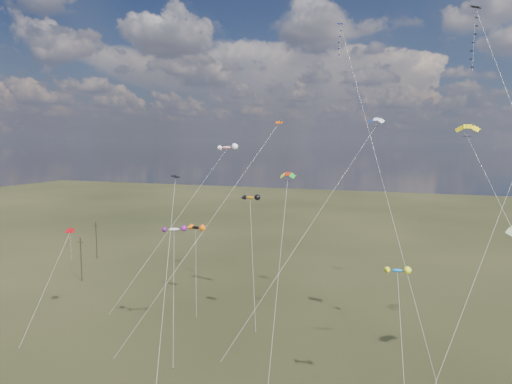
% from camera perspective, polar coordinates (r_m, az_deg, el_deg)
% --- Properties ---
extents(utility_pole_near, '(1.40, 0.20, 8.00)m').
position_cam_1_polar(utility_pole_near, '(89.15, -21.03, -7.82)').
color(utility_pole_near, black).
rests_on(utility_pole_near, ground).
extents(utility_pole_far, '(1.40, 0.20, 8.00)m').
position_cam_1_polar(utility_pole_far, '(104.62, -19.34, -5.68)').
color(utility_pole_far, black).
rests_on(utility_pole_far, ground).
extents(diamond_black_high, '(11.52, 20.36, 37.83)m').
position_cam_1_polar(diamond_black_high, '(47.66, 26.55, 14.47)').
color(diamond_black_high, black).
rests_on(diamond_black_high, ground).
extents(diamond_navy_tall, '(15.23, 26.07, 41.97)m').
position_cam_1_polar(diamond_navy_tall, '(65.86, 11.26, 15.54)').
color(diamond_navy_tall, '#09144D').
rests_on(diamond_navy_tall, ground).
extents(diamond_black_mid, '(7.14, 17.09, 21.43)m').
position_cam_1_polar(diamond_black_mid, '(48.42, -10.75, -5.97)').
color(diamond_black_mid, black).
rests_on(diamond_black_mid, ground).
extents(diamond_red_low, '(1.39, 10.48, 13.13)m').
position_cam_1_polar(diamond_red_low, '(68.78, -22.36, -6.46)').
color(diamond_red_low, '#A9050D').
rests_on(diamond_red_low, ground).
extents(diamond_orange_center, '(14.98, 19.28, 28.05)m').
position_cam_1_polar(diamond_orange_center, '(59.72, -2.55, 0.98)').
color(diamond_orange_center, '#E64C00').
rests_on(diamond_orange_center, ground).
extents(parafoil_yellow, '(12.47, 18.93, 27.58)m').
position_cam_1_polar(parafoil_yellow, '(56.45, 24.99, 7.32)').
color(parafoil_yellow, yellow).
rests_on(parafoil_yellow, ground).
extents(parafoil_blue_white, '(16.14, 19.54, 28.80)m').
position_cam_1_polar(parafoil_blue_white, '(64.38, 14.65, 8.59)').
color(parafoil_blue_white, blue).
rests_on(parafoil_blue_white, ground).
extents(parafoil_tricolor, '(3.34, 15.67, 21.79)m').
position_cam_1_polar(parafoil_tricolor, '(56.13, 3.96, 2.07)').
color(parafoil_tricolor, '#FAFD1E').
rests_on(parafoil_tricolor, ground).
extents(novelty_black_orange, '(5.28, 8.11, 12.33)m').
position_cam_1_polar(novelty_black_orange, '(72.73, -7.55, -4.44)').
color(novelty_black_orange, black).
rests_on(novelty_black_orange, ground).
extents(novelty_orange_black, '(6.63, 12.18, 17.15)m').
position_cam_1_polar(novelty_orange_black, '(70.56, -0.76, -0.75)').
color(novelty_orange_black, '#C66D13').
rests_on(novelty_orange_black, ground).
extents(novelty_white_purple, '(4.94, 7.98, 14.80)m').
position_cam_1_polar(novelty_white_purple, '(57.92, -10.20, -4.66)').
color(novelty_white_purple, silver).
rests_on(novelty_white_purple, ground).
extents(novelty_redwhite_stripe, '(12.89, 18.97, 24.89)m').
position_cam_1_polar(novelty_redwhite_stripe, '(77.38, -3.73, 5.51)').
color(novelty_redwhite_stripe, red).
rests_on(novelty_redwhite_stripe, ground).
extents(novelty_blue_yellow, '(3.01, 12.43, 14.16)m').
position_cam_1_polar(novelty_blue_yellow, '(43.35, 17.28, -9.52)').
color(novelty_blue_yellow, blue).
rests_on(novelty_blue_yellow, ground).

